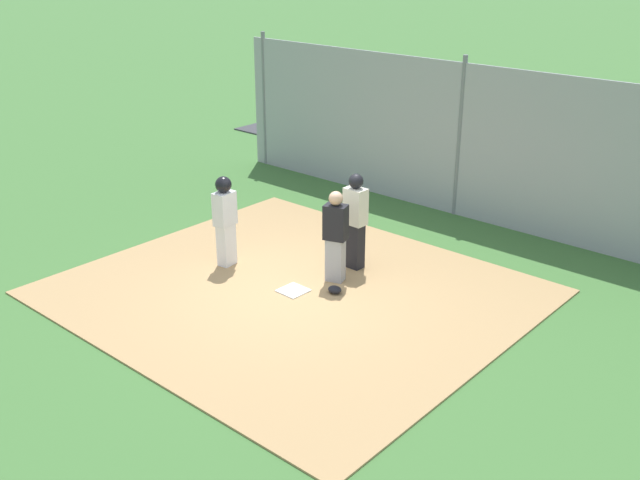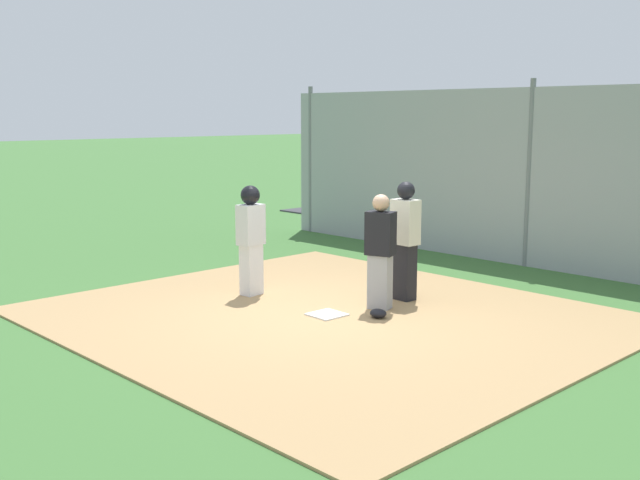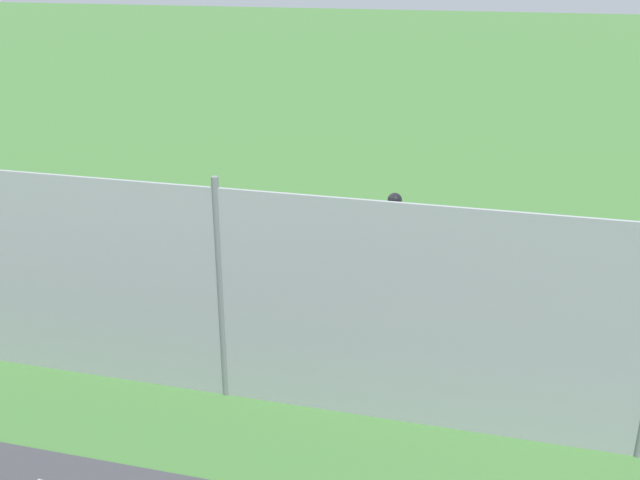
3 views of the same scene
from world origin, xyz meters
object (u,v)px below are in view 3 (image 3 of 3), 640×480
object	(u,v)px
runner	(394,227)
catcher_mask	(283,264)
catcher	(291,237)
baseball_bat	(306,293)
umpire	(286,246)
home_plate	(314,262)

from	to	relation	value
runner	catcher_mask	bearing A→B (deg)	3.64
catcher	catcher_mask	bearing A→B (deg)	20.84
catcher_mask	catcher	bearing A→B (deg)	-50.72
catcher	baseball_bat	xyz separation A→B (m)	(0.49, -0.74, -0.81)
catcher	umpire	xyz separation A→B (m)	(0.10, -0.65, 0.08)
runner	catcher_mask	world-z (taller)	runner
home_plate	umpire	bearing A→B (deg)	-96.24
runner	catcher_mask	xyz separation A→B (m)	(-2.21, -0.39, -0.89)
home_plate	runner	bearing A→B (deg)	-0.47
umpire	runner	xyz separation A→B (m)	(1.80, 1.42, 0.03)
runner	baseball_bat	bearing A→B (deg)	40.70
umpire	runner	world-z (taller)	umpire
home_plate	catcher_mask	distance (m)	0.70
umpire	catcher_mask	world-z (taller)	umpire
home_plate	catcher	world-z (taller)	catcher
home_plate	runner	size ratio (longest dim) A/B	0.27
catcher	runner	xyz separation A→B (m)	(1.90, 0.78, 0.11)
catcher	catcher_mask	distance (m)	0.92
catcher	baseball_bat	bearing A→B (deg)	-164.94
baseball_bat	runner	bearing A→B (deg)	120.04
catcher	runner	size ratio (longest dim) A/B	0.97
baseball_bat	catcher_mask	size ratio (longest dim) A/B	3.38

